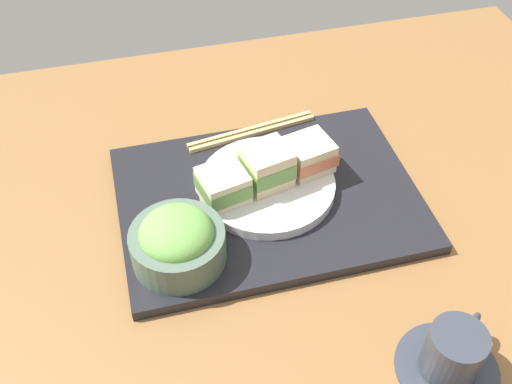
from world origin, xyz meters
The scene contains 9 objects.
ground_plane centered at (0.00, 0.00, -1.50)cm, with size 140.00×100.00×3.00cm, color brown.
serving_tray centered at (-3.99, -3.76, 0.91)cm, with size 45.53×32.93×1.82cm, color black.
sandwich_plate centered at (-4.09, -4.96, 2.64)cm, with size 21.11×21.11×1.64cm, color silver.
sandwich_near centered at (-11.20, -6.55, 5.98)cm, with size 8.26×8.09×5.04cm.
sandwich_middle centered at (-4.09, -4.96, 6.62)cm, with size 7.96×7.78×6.32cm.
sandwich_far centered at (3.02, -3.38, 5.88)cm, with size 7.93×7.86×4.84cm.
salad_bowl centered at (11.21, 5.14, 5.43)cm, with size 13.12×13.12×7.98cm.
chopsticks_pair centered at (-5.13, -18.55, 2.17)cm, with size 22.72×5.22×0.70cm.
coffee_cup centered at (-18.02, 29.02, 3.25)cm, with size 12.81×12.81×7.52cm.
Camera 1 is at (14.17, 59.33, 69.19)cm, focal length 42.93 mm.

